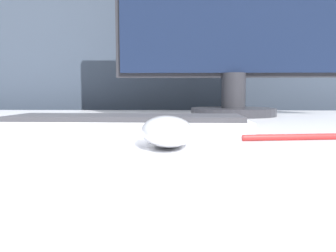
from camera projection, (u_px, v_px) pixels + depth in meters
name	position (u px, v px, depth m)	size (l,w,h in m)	color
partition_panel	(173.00, 126.00, 1.27)	(5.00, 0.03, 1.35)	#333D4C
computer_mouse_near	(167.00, 131.00, 0.37)	(0.07, 0.13, 0.03)	white
keyboard	(126.00, 123.00, 0.53)	(0.40, 0.12, 0.02)	silver
monitor	(235.00, 7.00, 0.84)	(0.62, 0.22, 0.53)	#28282D
pen	(300.00, 137.00, 0.42)	(0.15, 0.03, 0.01)	red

